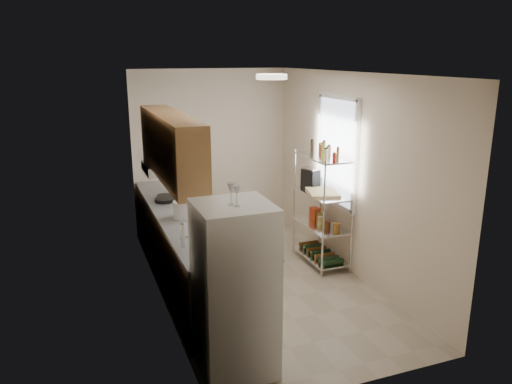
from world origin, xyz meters
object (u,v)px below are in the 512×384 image
(refrigerator, at_px, (235,290))
(espresso_machine, at_px, (311,177))
(rice_cooker, at_px, (184,210))
(cutting_board, at_px, (323,192))
(frying_pan_large, at_px, (165,200))

(refrigerator, height_order, espresso_machine, refrigerator)
(rice_cooker, relative_size, espresso_machine, 0.95)
(rice_cooker, bearing_deg, cutting_board, 0.99)
(refrigerator, bearing_deg, cutting_board, 44.93)
(espresso_machine, bearing_deg, frying_pan_large, 151.59)
(frying_pan_large, bearing_deg, cutting_board, -12.14)
(frying_pan_large, bearing_deg, refrigerator, -78.72)
(frying_pan_large, bearing_deg, espresso_machine, -2.19)
(refrigerator, xyz_separation_m, espresso_machine, (1.85, 2.22, 0.36))
(refrigerator, bearing_deg, espresso_machine, 50.11)
(rice_cooker, xyz_separation_m, cutting_board, (1.89, 0.03, 0.02))
(refrigerator, relative_size, rice_cooker, 6.04)
(refrigerator, height_order, rice_cooker, refrigerator)
(frying_pan_large, bearing_deg, rice_cooker, -74.92)
(rice_cooker, height_order, frying_pan_large, rice_cooker)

